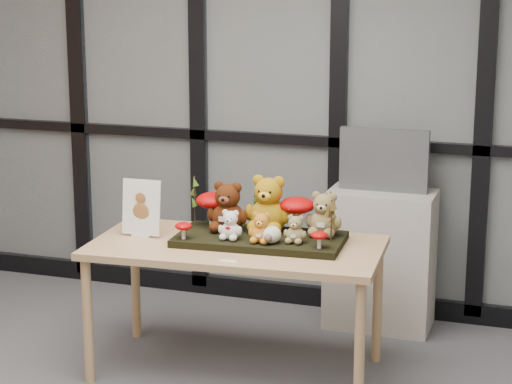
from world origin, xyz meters
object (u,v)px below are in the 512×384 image
(display_table, at_px, (236,257))
(bear_beige_small, at_px, (295,227))
(mushroom_back_left, at_px, (213,208))
(mushroom_front_left, at_px, (184,230))
(bear_pooh_yellow, at_px, (269,200))
(bear_white_bow, at_px, (231,223))
(mushroom_back_right, at_px, (297,213))
(bear_brown_medium, at_px, (228,204))
(bear_tan_back, at_px, (324,211))
(bear_small_yellow, at_px, (261,226))
(cabinet, at_px, (380,259))
(monitor, at_px, (384,160))
(mushroom_front_right, at_px, (319,239))
(plush_cream_hedgehog, at_px, (271,234))
(sign_holder, at_px, (141,210))
(diorama_tray, at_px, (260,239))

(display_table, xyz_separation_m, bear_beige_small, (0.31, 0.00, 0.18))
(mushroom_back_left, bearing_deg, mushroom_front_left, -100.64)
(bear_pooh_yellow, relative_size, bear_white_bow, 1.94)
(display_table, height_order, mushroom_back_right, mushroom_back_right)
(bear_brown_medium, bearing_deg, bear_tan_back, 4.50)
(bear_small_yellow, distance_m, bear_white_bow, 0.17)
(cabinet, xyz_separation_m, monitor, (0.00, 0.02, 0.59))
(mushroom_front_right, bearing_deg, bear_white_bow, 177.92)
(bear_white_bow, xyz_separation_m, monitor, (0.59, 0.95, 0.18))
(plush_cream_hedgehog, distance_m, cabinet, 1.07)
(bear_brown_medium, xyz_separation_m, cabinet, (0.66, 0.78, -0.46))
(bear_beige_small, bearing_deg, mushroom_back_left, 158.34)
(bear_tan_back, relative_size, mushroom_back_left, 1.23)
(display_table, bearing_deg, monitor, 53.85)
(bear_small_yellow, relative_size, cabinet, 0.21)
(display_table, distance_m, mushroom_front_right, 0.48)
(display_table, xyz_separation_m, mushroom_back_right, (0.26, 0.19, 0.20))
(bear_small_yellow, relative_size, mushroom_front_left, 1.77)
(bear_tan_back, xyz_separation_m, mushroom_back_right, (-0.15, 0.01, -0.02))
(plush_cream_hedgehog, height_order, mushroom_back_left, mushroom_back_left)
(bear_pooh_yellow, xyz_separation_m, mushroom_front_left, (-0.36, -0.29, -0.11))
(bear_small_yellow, height_order, sign_holder, sign_holder)
(sign_holder, bearing_deg, bear_small_yellow, -3.24)
(bear_pooh_yellow, xyz_separation_m, mushroom_back_right, (0.15, 0.02, -0.06))
(sign_holder, bearing_deg, mushroom_front_right, -3.08)
(mushroom_back_left, bearing_deg, bear_brown_medium, -26.58)
(bear_small_yellow, bearing_deg, display_table, 158.19)
(bear_white_bow, xyz_separation_m, plush_cream_hedgehog, (0.22, -0.00, -0.04))
(mushroom_front_right, height_order, sign_holder, sign_holder)
(diorama_tray, bearing_deg, mushroom_back_right, 35.54)
(diorama_tray, bearing_deg, bear_small_yellow, -72.36)
(display_table, bearing_deg, diorama_tray, 26.57)
(bear_tan_back, xyz_separation_m, bear_beige_small, (-0.10, -0.18, -0.05))
(mushroom_back_left, bearing_deg, sign_holder, -151.71)
(bear_pooh_yellow, height_order, bear_tan_back, bear_pooh_yellow)
(bear_pooh_yellow, xyz_separation_m, bear_brown_medium, (-0.20, -0.06, -0.02))
(bear_pooh_yellow, distance_m, bear_beige_small, 0.27)
(mushroom_back_left, height_order, cabinet, mushroom_back_left)
(diorama_tray, relative_size, mushroom_front_left, 8.85)
(mushroom_back_left, height_order, monitor, monitor)
(display_table, relative_size, mushroom_front_right, 16.19)
(bear_tan_back, bearing_deg, diorama_tray, -162.65)
(bear_tan_back, bearing_deg, monitor, 73.56)
(display_table, relative_size, bear_white_bow, 9.13)
(mushroom_front_left, bearing_deg, bear_beige_small, 12.10)
(bear_brown_medium, bearing_deg, bear_small_yellow, -37.74)
(mushroom_front_right, relative_size, sign_holder, 0.31)
(bear_pooh_yellow, distance_m, mushroom_back_right, 0.16)
(bear_white_bow, distance_m, mushroom_back_left, 0.27)
(bear_pooh_yellow, xyz_separation_m, plush_cream_hedgehog, (0.09, -0.21, -0.11))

